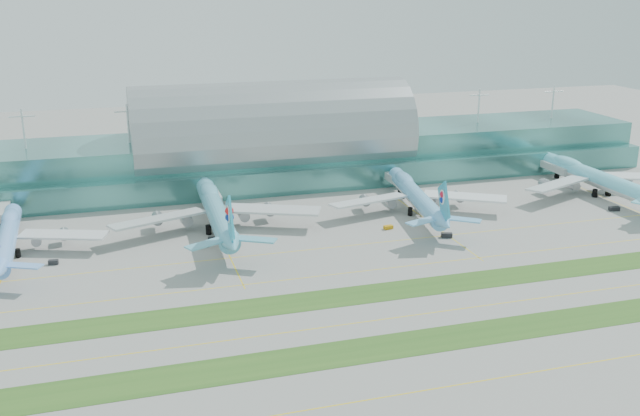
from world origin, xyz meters
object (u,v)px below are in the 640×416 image
object	(u,v)px
airliner_a	(7,236)
airliner_b	(216,210)
airliner_d	(595,177)
airliner_c	(416,195)
terminal	(272,148)

from	to	relation	value
airliner_a	airliner_b	world-z (taller)	airliner_b
airliner_b	airliner_d	xyz separation A→B (m)	(156.43, 1.08, -0.09)
airliner_a	airliner_b	xyz separation A→B (m)	(67.29, 5.53, 1.12)
airliner_d	airliner_a	bearing A→B (deg)	-179.29
airliner_b	airliner_c	size ratio (longest dim) A/B	1.08
terminal	airliner_a	xyz separation A→B (m)	(-101.24, -65.26, -8.24)
airliner_a	airliner_d	size ratio (longest dim) A/B	0.85
airliner_c	airliner_b	bearing A→B (deg)	-172.18
terminal	airliner_a	world-z (taller)	terminal
airliner_c	airliner_d	distance (m)	81.00
airliner_b	airliner_c	distance (m)	75.47
airliner_c	airliner_d	bearing A→B (deg)	10.05
airliner_c	airliner_d	xyz separation A→B (m)	(80.97, 2.08, 0.43)
terminal	airliner_b	bearing A→B (deg)	-119.61
airliner_a	airliner_c	world-z (taller)	airliner_c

